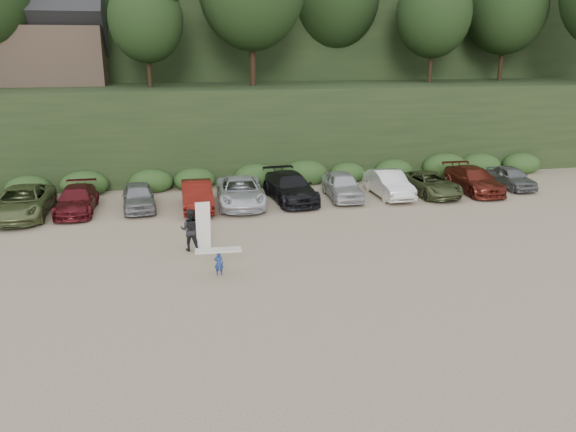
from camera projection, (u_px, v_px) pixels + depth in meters
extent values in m
plane|color=tan|center=(280.00, 269.00, 22.46)|extent=(120.00, 120.00, 0.00)
cube|color=black|center=(221.00, 125.00, 42.19)|extent=(80.00, 14.00, 6.00)
cube|color=black|center=(201.00, 54.00, 57.61)|extent=(90.00, 30.00, 16.00)
ellipsoid|color=black|center=(217.00, 12.00, 39.91)|extent=(66.00, 12.00, 10.00)
cube|color=#2B491E|center=(226.00, 178.00, 35.75)|extent=(46.20, 2.00, 1.20)
cube|color=brown|center=(48.00, 56.00, 40.17)|extent=(8.00, 6.00, 4.00)
imported|color=#5D6A3D|center=(22.00, 202.00, 29.30)|extent=(2.62, 5.68, 1.58)
imported|color=#59141A|center=(77.00, 200.00, 30.14)|extent=(1.99, 4.80, 1.39)
imported|color=gray|center=(139.00, 196.00, 30.75)|extent=(1.96, 4.34, 1.44)
imported|color=#5E130E|center=(197.00, 195.00, 30.77)|extent=(1.68, 4.65, 1.53)
imported|color=silver|center=(241.00, 192.00, 31.52)|extent=(2.90, 5.70, 1.54)
imported|color=black|center=(290.00, 187.00, 32.47)|extent=(2.68, 5.66, 1.59)
imported|color=silver|center=(342.00, 185.00, 32.96)|extent=(2.16, 4.69, 1.56)
imported|color=white|center=(389.00, 184.00, 33.39)|extent=(1.66, 4.69, 1.54)
imported|color=#47522F|center=(430.00, 184.00, 33.84)|extent=(2.56, 5.01, 1.36)
imported|color=maroon|center=(473.00, 180.00, 34.51)|extent=(2.19, 5.20, 1.50)
imported|color=slate|center=(511.00, 177.00, 35.52)|extent=(1.69, 4.08, 1.38)
imported|color=navy|center=(219.00, 263.00, 21.77)|extent=(0.39, 0.30, 0.97)
cube|color=silver|center=(218.00, 250.00, 21.62)|extent=(1.80, 0.61, 0.07)
imported|color=black|center=(191.00, 230.00, 24.36)|extent=(1.08, 0.95, 1.88)
cube|color=white|center=(203.00, 226.00, 24.26)|extent=(0.64, 0.35, 2.22)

